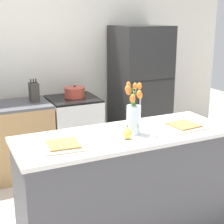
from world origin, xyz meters
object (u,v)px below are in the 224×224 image
Objects in this scene: plate_setting_left at (63,145)px; plate_setting_right at (184,126)px; refrigerator at (140,92)px; cooking_pot at (75,92)px; stove_range at (74,132)px; knife_block at (34,92)px; pear_figurine at (127,133)px; flower_vase at (134,114)px.

plate_setting_left is 1.09m from plate_setting_right.
cooking_pot is (-0.92, 0.03, 0.08)m from refrigerator.
plate_setting_left is (-1.59, -1.66, 0.08)m from refrigerator.
stove_range is at bearing -179.96° from refrigerator.
refrigerator is 6.49× the size of knife_block.
stove_range is 1.85m from plate_setting_left.
pear_figurine is (-0.14, -1.72, 0.54)m from stove_range.
knife_block is (-0.33, 1.74, 0.01)m from pear_figurine.
stove_range is 3.30× the size of knife_block.
stove_range is 1.81m from pear_figurine.
pear_figurine is 0.44× the size of knife_block.
plate_setting_right is (0.44, -1.66, 0.51)m from stove_range.
flower_vase is at bearing -92.54° from cooking_pot.
cooking_pot is (0.68, 1.68, 0.00)m from plate_setting_left.
plate_setting_right is at bearing 0.00° from plate_setting_left.
plate_setting_left is 1.32× the size of cooking_pot.
refrigerator reaches higher than cooking_pot.
pear_figurine is 0.59m from plate_setting_right.
knife_block reaches higher than cooking_pot.
pear_figurine is at bearing -122.44° from refrigerator.
refrigerator is (0.95, 0.00, 0.43)m from stove_range.
refrigerator is at bearing 46.14° from plate_setting_left.
flower_vase is 1.58× the size of knife_block.
flower_vase is (-0.99, -1.63, 0.24)m from refrigerator.
flower_vase reaches higher than knife_block.
flower_vase reaches higher than pear_figurine.
refrigerator is 2.30m from plate_setting_left.
pear_figurine is (-0.10, -0.08, -0.12)m from flower_vase.
plate_setting_right is at bearing -2.96° from flower_vase.
stove_range is at bearing -140.20° from cooking_pot.
flower_vase is 0.51m from plate_setting_right.
pear_figurine is 1.77m from knife_block.
plate_setting_right is 1.28× the size of knife_block.
flower_vase is 1.72m from knife_block.
plate_setting_left is 1.28× the size of knife_block.
plate_setting_left is (-0.64, -1.66, 0.51)m from stove_range.
knife_block is at bearing 104.61° from flower_vase.
plate_setting_right is at bearing 5.80° from pear_figurine.
pear_figurine is at bearing -79.20° from knife_block.
refrigerator is 6.70× the size of cooking_pot.
flower_vase is at bearing -91.46° from stove_range.
flower_vase is 0.18m from pear_figurine.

